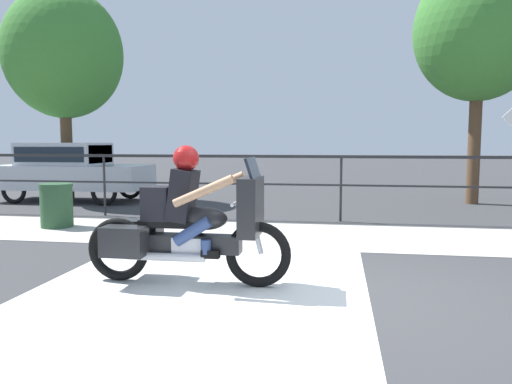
# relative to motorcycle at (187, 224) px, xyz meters

# --- Properties ---
(ground_plane) EXTENTS (120.00, 120.00, 0.00)m
(ground_plane) POSITION_rel_motorcycle_xyz_m (1.73, -0.27, -0.69)
(ground_plane) COLOR #38383A
(sidewalk_band) EXTENTS (44.00, 2.40, 0.01)m
(sidewalk_band) POSITION_rel_motorcycle_xyz_m (1.73, 3.13, -0.68)
(sidewalk_band) COLOR #B7B2A8
(sidewalk_band) RESTS_ON ground
(crosswalk_band) EXTENTS (3.61, 6.00, 0.01)m
(crosswalk_band) POSITION_rel_motorcycle_xyz_m (0.20, -0.47, -0.69)
(crosswalk_band) COLOR silver
(crosswalk_band) RESTS_ON ground
(fence_railing) EXTENTS (36.00, 0.05, 1.34)m
(fence_railing) POSITION_rel_motorcycle_xyz_m (1.73, 4.83, 0.36)
(fence_railing) COLOR #232326
(fence_railing) RESTS_ON ground
(motorcycle) EXTENTS (2.37, 0.76, 1.57)m
(motorcycle) POSITION_rel_motorcycle_xyz_m (0.00, 0.00, 0.00)
(motorcycle) COLOR black
(motorcycle) RESTS_ON ground
(parked_car) EXTENTS (4.06, 1.75, 1.59)m
(parked_car) POSITION_rel_motorcycle_xyz_m (-5.52, 7.23, 0.22)
(parked_car) COLOR #B7BCC4
(parked_car) RESTS_ON ground
(trash_bin) EXTENTS (0.62, 0.62, 0.83)m
(trash_bin) POSITION_rel_motorcycle_xyz_m (-3.55, 3.24, -0.27)
(trash_bin) COLOR #284C2D
(trash_bin) RESTS_ON ground
(tree_behind_sign) EXTENTS (3.24, 3.24, 6.21)m
(tree_behind_sign) POSITION_rel_motorcycle_xyz_m (5.15, 8.36, 3.72)
(tree_behind_sign) COLOR brown
(tree_behind_sign) RESTS_ON ground
(tree_behind_car) EXTENTS (3.15, 3.15, 5.72)m
(tree_behind_car) POSITION_rel_motorcycle_xyz_m (-5.69, 7.37, 3.28)
(tree_behind_car) COLOR brown
(tree_behind_car) RESTS_ON ground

